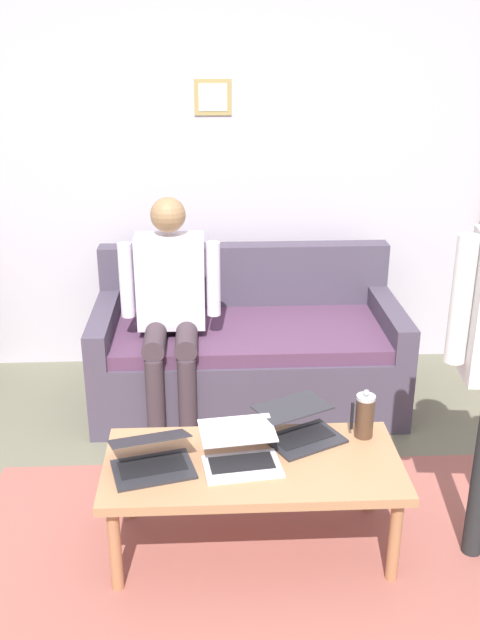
{
  "coord_description": "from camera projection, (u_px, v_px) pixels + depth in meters",
  "views": [
    {
      "loc": [
        0.14,
        2.31,
        2.09
      ],
      "look_at": [
        -0.01,
        -0.87,
        0.8
      ],
      "focal_mm": 40.01,
      "sensor_mm": 36.0,
      "label": 1
    }
  ],
  "objects": [
    {
      "name": "french_press",
      "position": [
        365.0,
        416.0,
        3.11
      ],
      "size": [
        0.1,
        0.08,
        0.23
      ],
      "color": "#4C3323",
      "rests_on": "coffee_table"
    },
    {
      "name": "back_wall",
      "position": [
        227.0,
        159.0,
        4.46
      ],
      "size": [
        7.04,
        0.11,
        2.7
      ],
      "color": "silver",
      "rests_on": "ground_plane"
    },
    {
      "name": "laptop_right",
      "position": [
        241.0,
        454.0,
        2.93
      ],
      "size": [
        0.35,
        0.35,
        0.12
      ],
      "color": "silver",
      "rests_on": "coffee_table"
    },
    {
      "name": "area_rug",
      "position": [
        254.0,
        560.0,
        3.03
      ],
      "size": [
        2.48,
        1.52,
        0.01
      ],
      "primitive_type": "cube",
      "color": "#9A564C",
      "rests_on": "ground_plane"
    },
    {
      "name": "person_seated",
      "position": [
        170.0,
        300.0,
        3.89
      ],
      "size": [
        0.55,
        0.51,
        1.28
      ],
      "color": "#3E3137",
      "rests_on": "ground_plane"
    },
    {
      "name": "laptop_center",
      "position": [
        152.0,
        458.0,
        2.9
      ],
      "size": [
        0.38,
        0.35,
        0.15
      ],
      "color": "#28282D",
      "rests_on": "coffee_table"
    },
    {
      "name": "coffee_table",
      "position": [
        253.0,
        470.0,
        2.98
      ],
      "size": [
        1.24,
        0.58,
        0.43
      ],
      "color": "#AD7950",
      "rests_on": "ground_plane"
    },
    {
      "name": "laptop_left",
      "position": [
        300.0,
        428.0,
        3.12
      ],
      "size": [
        0.42,
        0.42,
        0.12
      ],
      "color": "#28282D",
      "rests_on": "coffee_table"
    },
    {
      "name": "ground_plane",
      "position": [
        247.0,
        580.0,
        2.92
      ],
      "size": [
        7.68,
        7.68,
        0.0
      ],
      "primitive_type": "plane",
      "color": "#686753"
    },
    {
      "name": "couch",
      "position": [
        247.0,
        352.0,
        4.28
      ],
      "size": [
        1.78,
        0.88,
        0.88
      ],
      "color": "#463E4F",
      "rests_on": "ground_plane"
    }
  ]
}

